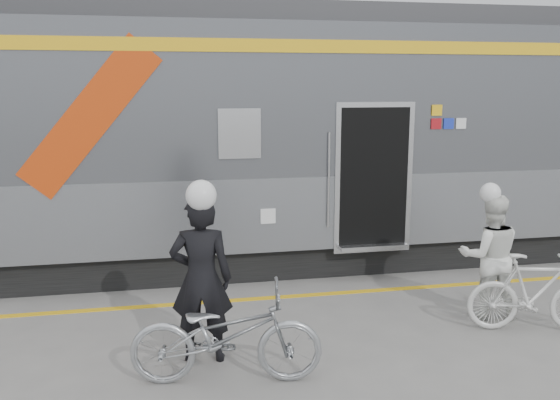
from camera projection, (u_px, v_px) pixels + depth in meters
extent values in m
plane|color=slate|center=(342.00, 367.00, 6.25)|extent=(90.00, 90.00, 0.00)
cube|color=black|center=(218.00, 244.00, 10.08)|extent=(24.00, 2.70, 0.50)
cube|color=#9EA0A5|center=(217.00, 198.00, 9.92)|extent=(24.00, 3.00, 1.10)
cube|color=#595B60|center=(215.00, 98.00, 9.60)|extent=(24.00, 3.00, 2.20)
cube|color=#38383A|center=(213.00, 18.00, 9.36)|extent=(24.00, 2.64, 0.30)
cube|color=yellow|center=(224.00, 45.00, 8.00)|extent=(24.00, 0.02, 0.18)
cube|color=#C6390B|center=(89.00, 117.00, 7.84)|extent=(1.96, 0.01, 2.19)
cube|color=black|center=(239.00, 134.00, 8.27)|extent=(0.55, 0.02, 0.65)
cube|color=black|center=(369.00, 177.00, 8.99)|extent=(1.05, 0.45, 2.10)
cube|color=silver|center=(374.00, 179.00, 8.79)|extent=(1.20, 0.02, 2.25)
cylinder|color=silver|center=(329.00, 180.00, 8.64)|extent=(0.04, 0.04, 1.40)
cube|color=silver|center=(373.00, 246.00, 8.95)|extent=(1.05, 0.25, 0.06)
cube|color=yellow|center=(437.00, 110.00, 8.77)|extent=(0.16, 0.01, 0.16)
cube|color=#A6121A|center=(436.00, 124.00, 8.81)|extent=(0.16, 0.01, 0.16)
cube|color=#1B30B5|center=(449.00, 124.00, 8.85)|extent=(0.16, 0.01, 0.16)
cube|color=silver|center=(461.00, 123.00, 8.89)|extent=(0.16, 0.01, 0.16)
cube|color=silver|center=(268.00, 216.00, 8.58)|extent=(0.22, 0.01, 0.22)
cube|color=yellow|center=(297.00, 296.00, 8.32)|extent=(24.00, 0.12, 0.01)
imported|color=black|center=(201.00, 279.00, 6.26)|extent=(0.72, 0.52, 1.81)
imported|color=#9DA0A4|center=(226.00, 335.00, 5.85)|extent=(1.97, 0.93, 1.00)
imported|color=white|center=(490.00, 256.00, 7.49)|extent=(0.90, 0.77, 1.59)
imported|color=silver|center=(535.00, 293.00, 7.08)|extent=(1.66, 0.83, 0.96)
sphere|color=white|center=(199.00, 180.00, 6.05)|extent=(0.31, 0.31, 0.31)
sphere|color=white|center=(495.00, 184.00, 7.31)|extent=(0.25, 0.25, 0.25)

